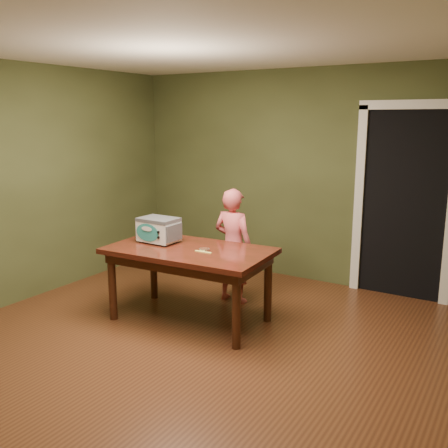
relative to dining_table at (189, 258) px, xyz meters
The scene contains 8 objects.
floor 0.96m from the dining_table, 63.23° to the right, with size 5.00×5.00×0.00m, color #5B311A.
room_shell 1.27m from the dining_table, 63.23° to the right, with size 4.52×5.02×2.61m.
doorway 2.72m from the dining_table, 52.92° to the left, with size 1.10×0.66×2.25m.
dining_table is the anchor object (origin of this frame).
toy_oven 0.48m from the dining_table, behind, with size 0.42×0.30×0.26m.
baking_pan 0.21m from the dining_table, ahead, with size 0.10×0.10×0.02m.
spatula 0.23m from the dining_table, 13.65° to the right, with size 0.18×0.03×0.01m, color #F4EA6A.
child 0.70m from the dining_table, 82.55° to the left, with size 0.46×0.30×1.27m, color #D8585C.
Camera 1 is at (2.47, -3.23, 2.01)m, focal length 40.00 mm.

